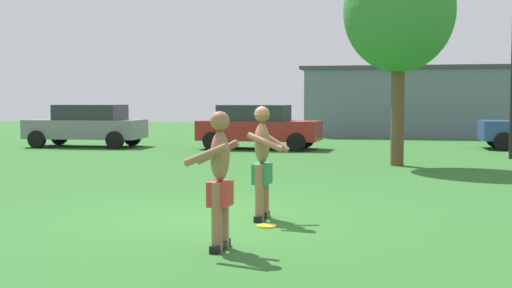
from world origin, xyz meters
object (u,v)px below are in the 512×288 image
object	(u,v)px
player_in_red	(219,178)
frisbee	(266,226)
car_gray_mid_lot	(87,125)
car_red_far_end	(258,126)
tree_right_field	(399,12)
player_with_cap	(262,157)

from	to	relation	value
player_in_red	frisbee	distance (m)	1.77
car_gray_mid_lot	car_red_far_end	xyz separation A→B (m)	(6.52, 0.19, 0.00)
car_red_far_end	tree_right_field	distance (m)	7.77
car_red_far_end	car_gray_mid_lot	bearing A→B (deg)	-178.36
car_red_far_end	tree_right_field	xyz separation A→B (m)	(4.84, -5.12, 3.29)
car_gray_mid_lot	tree_right_field	world-z (taller)	tree_right_field
player_with_cap	tree_right_field	bearing A→B (deg)	76.90
player_with_cap	frisbee	world-z (taller)	player_with_cap
player_with_cap	player_in_red	bearing A→B (deg)	-93.46
player_in_red	tree_right_field	size ratio (longest dim) A/B	0.29
car_red_far_end	tree_right_field	world-z (taller)	tree_right_field
car_red_far_end	tree_right_field	bearing A→B (deg)	-46.58
player_with_cap	player_in_red	world-z (taller)	player_with_cap
player_with_cap	tree_right_field	xyz separation A→B (m)	(2.03, 8.72, 3.18)
frisbee	tree_right_field	xyz separation A→B (m)	(1.87, 9.26, 4.10)
player_with_cap	tree_right_field	world-z (taller)	tree_right_field
frisbee	car_gray_mid_lot	bearing A→B (deg)	123.78
player_in_red	tree_right_field	world-z (taller)	tree_right_field
player_in_red	tree_right_field	bearing A→B (deg)	78.70
player_in_red	frisbee	size ratio (longest dim) A/B	5.93
frisbee	tree_right_field	distance (m)	10.30
car_gray_mid_lot	car_red_far_end	distance (m)	6.52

